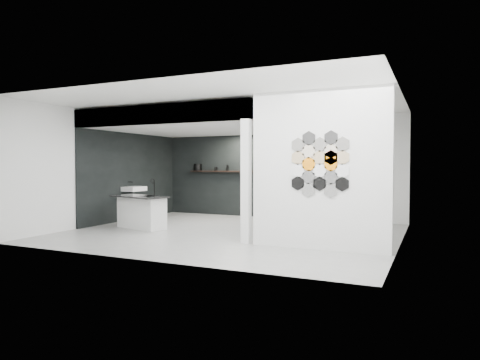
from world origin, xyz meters
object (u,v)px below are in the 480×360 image
partition_panel (319,170)px  stockpot (198,167)px  wall_basin (134,189)px  utensil_cup (216,169)px  glass_vase (280,168)px  bottle_dark (227,168)px  kitchen_island (141,212)px  kettle (273,168)px  glass_bowl (280,169)px

partition_panel → stockpot: (-4.70, 3.87, 0.02)m
wall_basin → stockpot: stockpot is taller
wall_basin → utensil_cup: bearing=56.3°
glass_vase → bottle_dark: bottle_dark is taller
glass_vase → utensil_cup: glass_vase is taller
kitchen_island → bottle_dark: (0.71, 3.13, 1.01)m
wall_basin → stockpot: bearing=69.8°
kitchen_island → glass_vase: bearing=68.6°
stockpot → glass_vase: (2.63, 0.00, -0.02)m
stockpot → glass_vase: bearing=0.0°
partition_panel → bottle_dark: (-3.70, 3.87, 0.00)m
partition_panel → wall_basin: (-5.46, 1.80, -0.55)m
kitchen_island → kettle: 3.92m
kitchen_island → stockpot: 3.30m
glass_bowl → partition_panel: bearing=-61.8°
partition_panel → kettle: 4.49m
stockpot → utensil_cup: bearing=0.0°
wall_basin → glass_bowl: bearing=31.3°
kettle → glass_vase: 0.20m
bottle_dark → stockpot: bearing=180.0°
wall_basin → glass_vase: (3.39, 2.07, 0.55)m
kitchen_island → bottle_dark: size_ratio=9.28×
partition_panel → glass_bowl: partition_panel is taller
partition_panel → kettle: (-2.28, 3.87, -0.00)m
wall_basin → stockpot: (0.76, 2.07, 0.57)m
glass_vase → bottle_dark: 1.63m
kettle → bottle_dark: bearing=156.2°
partition_panel → glass_bowl: 4.39m
kettle → utensil_cup: 1.81m
kettle → bottle_dark: size_ratio=1.10×
glass_bowl → stockpot: bearing=180.0°
partition_panel → kitchen_island: (-4.41, 0.74, -1.01)m
glass_bowl → glass_vase: glass_vase is taller
glass_bowl → bottle_dark: (-1.63, 0.00, 0.03)m
partition_panel → bottle_dark: 5.35m
kitchen_island → bottle_dark: bearing=92.6°
partition_panel → kettle: bearing=120.5°
glass_vase → bottle_dark: (-1.63, 0.00, 0.01)m
wall_basin → glass_vase: size_ratio=3.94×
partition_panel → utensil_cup: size_ratio=26.83×
wall_basin → kitchen_island: 1.56m
partition_panel → bottle_dark: bearing=133.8°
partition_panel → stockpot: size_ratio=11.46×
glass_bowl → bottle_dark: size_ratio=0.88×
kitchen_island → stockpot: (-0.29, 3.13, 1.03)m
partition_panel → utensil_cup: partition_panel is taller
stockpot → utensil_cup: size_ratio=2.34×
stockpot → glass_vase: stockpot is taller
partition_panel → utensil_cup: (-4.09, 3.87, -0.03)m
glass_bowl → glass_vase: (0.00, 0.00, 0.02)m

